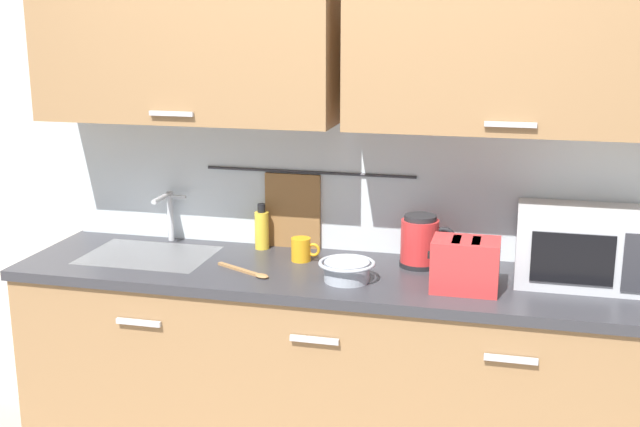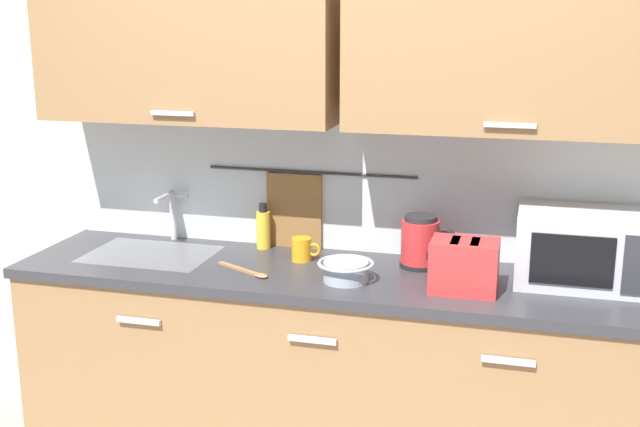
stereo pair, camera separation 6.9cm
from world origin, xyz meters
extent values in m
cube|color=#997047|center=(0.00, 0.30, 0.43)|extent=(2.50, 0.60, 0.86)
cube|color=#B7B7BC|center=(-0.69, -0.01, 0.74)|extent=(0.18, 0.02, 0.02)
cube|color=#B7B7BC|center=(0.00, -0.01, 0.74)|extent=(0.18, 0.02, 0.02)
cube|color=#B7B7BC|center=(0.69, -0.01, 0.74)|extent=(0.18, 0.02, 0.02)
cube|color=#333338|center=(0.00, 0.30, 0.88)|extent=(2.53, 0.63, 0.04)
cube|color=#9EA0A5|center=(-0.80, 0.32, 0.85)|extent=(0.52, 0.38, 0.09)
cube|color=silver|center=(0.00, 0.63, 1.25)|extent=(3.70, 0.06, 2.50)
cube|color=silver|center=(0.00, 0.59, 1.18)|extent=(2.50, 0.01, 0.55)
cube|color=#997047|center=(-0.64, 0.43, 1.80)|extent=(1.22, 0.33, 0.70)
cube|color=#B7B7BC|center=(-0.64, 0.26, 1.50)|extent=(0.18, 0.01, 0.02)
cube|color=#997047|center=(0.64, 0.43, 1.80)|extent=(1.22, 0.33, 0.70)
cube|color=#B7B7BC|center=(0.64, 0.26, 1.50)|extent=(0.18, 0.01, 0.02)
cylinder|color=#333338|center=(-0.17, 0.58, 1.23)|extent=(0.90, 0.01, 0.01)
cube|color=olive|center=(-0.24, 0.58, 1.05)|extent=(0.24, 0.02, 0.34)
cylinder|color=#B2B5BA|center=(-0.80, 0.55, 1.01)|extent=(0.03, 0.03, 0.22)
cylinder|color=#B2B5BA|center=(-0.80, 0.47, 1.11)|extent=(0.02, 0.16, 0.02)
cube|color=#B2B5BA|center=(-0.76, 0.55, 1.10)|extent=(0.07, 0.02, 0.01)
cube|color=silver|center=(0.91, 0.41, 1.04)|extent=(0.46, 0.34, 0.27)
cube|color=black|center=(0.88, 0.24, 1.04)|extent=(0.29, 0.01, 0.18)
cube|color=#2D2D33|center=(1.09, 0.24, 1.04)|extent=(0.09, 0.01, 0.21)
cylinder|color=black|center=(0.31, 0.45, 0.91)|extent=(0.16, 0.16, 0.02)
cylinder|color=red|center=(0.31, 0.45, 1.00)|extent=(0.15, 0.15, 0.17)
cylinder|color=#262628|center=(0.31, 0.45, 1.10)|extent=(0.13, 0.13, 0.02)
torus|color=black|center=(0.41, 0.45, 1.01)|extent=(0.11, 0.02, 0.11)
cylinder|color=yellow|center=(-0.37, 0.52, 0.98)|extent=(0.06, 0.06, 0.16)
cylinder|color=black|center=(-0.37, 0.52, 1.08)|extent=(0.03, 0.03, 0.04)
cylinder|color=orange|center=(-0.16, 0.40, 0.95)|extent=(0.08, 0.08, 0.09)
torus|color=orange|center=(-0.11, 0.40, 0.95)|extent=(0.06, 0.01, 0.06)
cylinder|color=#A5ADB7|center=(0.07, 0.19, 0.94)|extent=(0.17, 0.17, 0.07)
torus|color=#A5ADB7|center=(0.07, 0.19, 0.97)|extent=(0.21, 0.21, 0.01)
cube|color=red|center=(0.51, 0.20, 1.00)|extent=(0.24, 0.17, 0.19)
cube|color=black|center=(0.47, 0.20, 1.08)|extent=(0.03, 0.12, 0.01)
cube|color=black|center=(0.54, 0.20, 1.08)|extent=(0.03, 0.12, 0.01)
cube|color=black|center=(0.38, 0.20, 1.02)|extent=(0.02, 0.02, 0.02)
cube|color=#9E7042|center=(-0.37, 0.22, 0.91)|extent=(0.20, 0.12, 0.01)
ellipsoid|color=#9E7042|center=(-0.25, 0.15, 0.91)|extent=(0.07, 0.06, 0.01)
camera|label=1|loc=(0.67, -2.62, 1.88)|focal=45.23mm
camera|label=2|loc=(0.73, -2.60, 1.88)|focal=45.23mm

